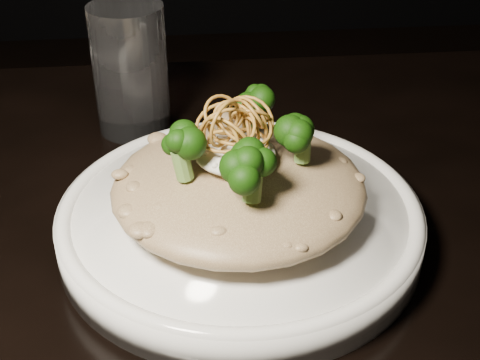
% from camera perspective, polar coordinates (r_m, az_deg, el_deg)
% --- Properties ---
extents(table, '(1.10, 0.80, 0.75)m').
position_cam_1_polar(table, '(0.58, -4.17, -13.59)').
color(table, black).
rests_on(table, ground).
extents(plate, '(0.29, 0.29, 0.03)m').
position_cam_1_polar(plate, '(0.54, -0.00, -3.59)').
color(plate, white).
rests_on(plate, table).
extents(risotto, '(0.20, 0.20, 0.04)m').
position_cam_1_polar(risotto, '(0.51, -0.11, -0.53)').
color(risotto, brown).
rests_on(risotto, plate).
extents(broccoli, '(0.13, 0.13, 0.05)m').
position_cam_1_polar(broccoli, '(0.49, 0.22, 3.87)').
color(broccoli, black).
rests_on(broccoli, risotto).
extents(cheese, '(0.06, 0.06, 0.02)m').
position_cam_1_polar(cheese, '(0.50, -0.43, 2.29)').
color(cheese, silver).
rests_on(cheese, risotto).
extents(shallots, '(0.05, 0.05, 0.03)m').
position_cam_1_polar(shallots, '(0.49, -0.31, 5.24)').
color(shallots, brown).
rests_on(shallots, cheese).
extents(drinking_glass, '(0.07, 0.07, 0.13)m').
position_cam_1_polar(drinking_glass, '(0.68, -9.33, 9.27)').
color(drinking_glass, silver).
rests_on(drinking_glass, table).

